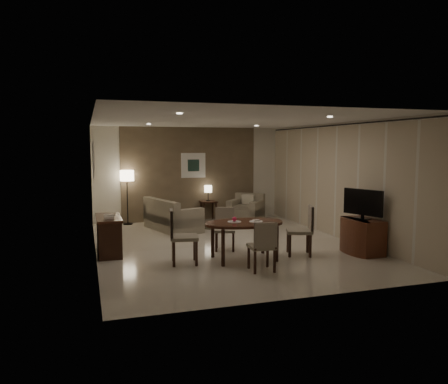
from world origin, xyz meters
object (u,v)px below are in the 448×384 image
object	(u,v)px
chair_far	(225,229)
chair_left	(184,237)
tv_cabinet	(363,236)
chair_right	(299,230)
console_desk	(109,235)
floor_lamp	(127,197)
sofa	(173,214)
chair_near	(262,246)
side_table	(208,211)
dining_table	(244,241)
armchair	(246,208)

from	to	relation	value
chair_far	chair_left	xyz separation A→B (m)	(-1.03, -0.78, 0.07)
tv_cabinet	chair_right	bearing A→B (deg)	168.84
console_desk	floor_lamp	world-z (taller)	floor_lamp
sofa	chair_left	bearing A→B (deg)	155.21
chair_far	floor_lamp	size ratio (longest dim) A/B	0.58
chair_near	side_table	world-z (taller)	chair_near
console_desk	dining_table	size ratio (longest dim) A/B	0.78
chair_right	side_table	size ratio (longest dim) A/B	1.73
console_desk	floor_lamp	xyz separation A→B (m)	(0.67, 3.26, 0.37)
chair_left	tv_cabinet	bearing A→B (deg)	-85.81
floor_lamp	sofa	bearing A→B (deg)	-47.55
chair_near	armchair	xyz separation A→B (m)	(1.49, 4.77, -0.05)
armchair	side_table	distance (m)	1.10
chair_near	chair_left	world-z (taller)	chair_left
console_desk	sofa	world-z (taller)	sofa
sofa	armchair	world-z (taller)	sofa
tv_cabinet	armchair	xyz separation A→B (m)	(-0.94, 4.23, 0.04)
chair_far	armchair	xyz separation A→B (m)	(1.64, 3.14, -0.04)
chair_right	console_desk	bearing A→B (deg)	-88.28
side_table	chair_near	bearing A→B (deg)	-95.60
side_table	tv_cabinet	bearing A→B (deg)	-67.95
tv_cabinet	chair_far	size ratio (longest dim) A/B	1.03
chair_near	chair_left	size ratio (longest dim) A/B	0.87
chair_right	sofa	world-z (taller)	chair_right
dining_table	chair_near	bearing A→B (deg)	-88.28
console_desk	chair_left	xyz separation A→B (m)	(1.28, -1.19, 0.13)
armchair	floor_lamp	xyz separation A→B (m)	(-3.28, 0.53, 0.36)
chair_right	floor_lamp	xyz separation A→B (m)	(-2.92, 4.50, 0.26)
tv_cabinet	chair_near	size ratio (longest dim) A/B	1.03
chair_far	floor_lamp	xyz separation A→B (m)	(-1.65, 3.67, 0.31)
dining_table	armchair	distance (m)	4.25
floor_lamp	chair_far	bearing A→B (deg)	-65.84
tv_cabinet	sofa	distance (m)	4.82
chair_far	sofa	world-z (taller)	chair_far
dining_table	floor_lamp	size ratio (longest dim) A/B	1.02
chair_right	sofa	distance (m)	3.86
console_desk	side_table	bearing A→B (deg)	47.31
chair_near	armchair	world-z (taller)	chair_near
chair_left	chair_right	xyz separation A→B (m)	(2.31, -0.06, -0.01)
chair_right	sofa	bearing A→B (deg)	-129.97
chair_near	side_table	distance (m)	5.30
tv_cabinet	side_table	xyz separation A→B (m)	(-1.91, 4.73, -0.06)
chair_near	chair_far	bearing A→B (deg)	-81.79
chair_right	sofa	size ratio (longest dim) A/B	0.57
chair_far	chair_left	bearing A→B (deg)	-124.47
dining_table	chair_left	bearing A→B (deg)	177.42
sofa	chair_right	bearing A→B (deg)	-168.22
dining_table	side_table	size ratio (longest dim) A/B	2.69
chair_near	floor_lamp	distance (m)	5.61
console_desk	chair_far	xyz separation A→B (m)	(2.31, -0.41, 0.06)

